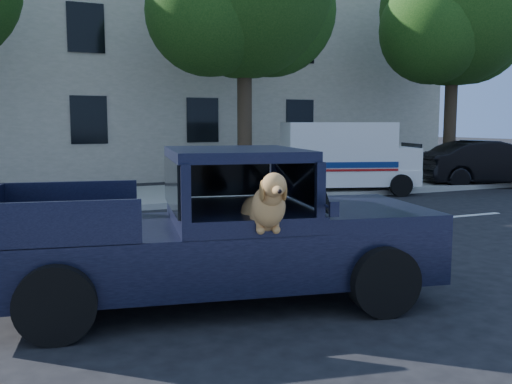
# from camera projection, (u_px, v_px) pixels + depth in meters

# --- Properties ---
(ground) EXTENTS (120.00, 120.00, 0.00)m
(ground) POSITION_uv_depth(u_px,v_px,m) (173.00, 303.00, 6.67)
(ground) COLOR black
(ground) RESTS_ON ground
(far_sidewalk) EXTENTS (60.00, 4.00, 0.15)m
(far_sidewalk) POSITION_uv_depth(u_px,v_px,m) (76.00, 200.00, 14.99)
(far_sidewalk) COLOR gray
(far_sidewalk) RESTS_ON ground
(lane_stripes) EXTENTS (21.60, 0.14, 0.01)m
(lane_stripes) POSITION_uv_depth(u_px,v_px,m) (227.00, 237.00, 10.56)
(lane_stripes) COLOR silver
(lane_stripes) RESTS_ON ground
(street_tree_right) EXTENTS (6.00, 5.20, 8.60)m
(street_tree_right) POSITION_uv_depth(u_px,v_px,m) (454.00, 19.00, 19.99)
(street_tree_right) COLOR #332619
(street_tree_right) RESTS_ON ground
(building_main) EXTENTS (26.00, 6.00, 9.00)m
(building_main) POSITION_uv_depth(u_px,v_px,m) (128.00, 61.00, 22.29)
(building_main) COLOR beige
(building_main) RESTS_ON ground
(pickup_truck) EXTENTS (5.32, 3.03, 1.80)m
(pickup_truck) POSITION_uv_depth(u_px,v_px,m) (209.00, 251.00, 6.70)
(pickup_truck) COLOR black
(pickup_truck) RESTS_ON ground
(mail_truck) EXTENTS (4.21, 2.90, 2.12)m
(mail_truck) POSITION_uv_depth(u_px,v_px,m) (346.00, 163.00, 16.93)
(mail_truck) COLOR silver
(mail_truck) RESTS_ON ground
(parked_sedan) EXTENTS (2.91, 4.90, 1.53)m
(parked_sedan) POSITION_uv_depth(u_px,v_px,m) (490.00, 164.00, 18.79)
(parked_sedan) COLOR black
(parked_sedan) RESTS_ON ground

